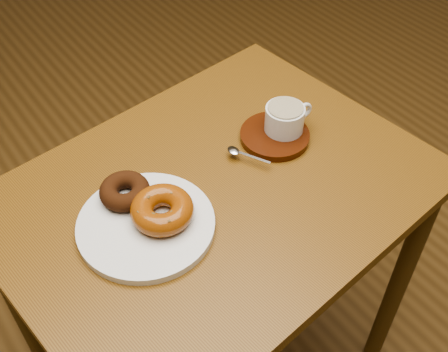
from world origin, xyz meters
TOP-DOWN VIEW (x-y plane):
  - ground at (0.00, 0.00)m, footprint 6.00×6.00m
  - cafe_table at (-0.27, -0.20)m, footprint 0.87×0.69m
  - donut_plate at (-0.42, -0.21)m, footprint 0.32×0.32m
  - donut_cinnamon at (-0.42, -0.13)m, footprint 0.11×0.11m
  - donut_caramel at (-0.39, -0.22)m, footprint 0.12×0.12m
  - saucer at (-0.09, -0.16)m, footprint 0.17×0.17m
  - coffee_cup at (-0.06, -0.16)m, footprint 0.11×0.08m
  - teaspoon at (-0.18, -0.16)m, footprint 0.05×0.09m

SIDE VIEW (x-z plane):
  - ground at x=0.00m, z-range 0.00..0.00m
  - cafe_table at x=-0.27m, z-range 0.26..1.01m
  - donut_plate at x=-0.42m, z-range 0.76..0.77m
  - saucer at x=-0.09m, z-range 0.76..0.77m
  - teaspoon at x=-0.18m, z-range 0.77..0.78m
  - donut_cinnamon at x=-0.42m, z-range 0.77..0.80m
  - donut_caramel at x=-0.39m, z-range 0.77..0.81m
  - coffee_cup at x=-0.06m, z-range 0.77..0.83m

